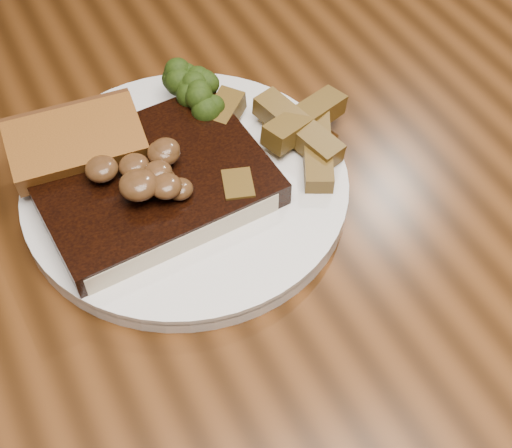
{
  "coord_description": "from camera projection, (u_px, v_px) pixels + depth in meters",
  "views": [
    {
      "loc": [
        -0.16,
        -0.3,
        1.19
      ],
      "look_at": [
        -0.01,
        -0.02,
        0.78
      ],
      "focal_mm": 50.0,
      "sensor_mm": 36.0,
      "label": 1
    }
  ],
  "objects": [
    {
      "name": "chair_far",
      "position": [
        36.0,
        92.0,
        1.05
      ],
      "size": [
        0.53,
        0.53,
        0.89
      ],
      "rotation": [
        0.0,
        0.0,
        3.46
      ],
      "color": "black",
      "rests_on": "ground"
    },
    {
      "name": "broccoli_cluster",
      "position": [
        190.0,
        90.0,
        0.61
      ],
      "size": [
        0.07,
        0.07,
        0.04
      ],
      "primitive_type": null,
      "color": "#24390C",
      "rests_on": "plate"
    },
    {
      "name": "mushroom_pile",
      "position": [
        139.0,
        163.0,
        0.53
      ],
      "size": [
        0.08,
        0.08,
        0.03
      ],
      "primitive_type": null,
      "color": "#53311A",
      "rests_on": "steak"
    },
    {
      "name": "potato_wedges",
      "position": [
        270.0,
        150.0,
        0.58
      ],
      "size": [
        0.11,
        0.11,
        0.02
      ],
      "primitive_type": null,
      "color": "brown",
      "rests_on": "plate"
    },
    {
      "name": "garlic_bread",
      "position": [
        81.0,
        160.0,
        0.57
      ],
      "size": [
        0.11,
        0.07,
        0.02
      ],
      "primitive_type": "cube",
      "rotation": [
        0.0,
        0.0,
        -0.11
      ],
      "color": "brown",
      "rests_on": "plate"
    },
    {
      "name": "plate",
      "position": [
        186.0,
        188.0,
        0.58
      ],
      "size": [
        0.31,
        0.31,
        0.01
      ],
      "primitive_type": "cylinder",
      "rotation": [
        0.0,
        0.0,
        0.22
      ],
      "color": "white",
      "rests_on": "dining_table"
    },
    {
      "name": "dining_table",
      "position": [
        256.0,
        293.0,
        0.63
      ],
      "size": [
        1.6,
        0.9,
        0.75
      ],
      "color": "#4C280F",
      "rests_on": "ground"
    },
    {
      "name": "steak_bone",
      "position": [
        183.0,
        240.0,
        0.53
      ],
      "size": [
        0.16,
        0.02,
        0.02
      ],
      "primitive_type": "cube",
      "rotation": [
        0.0,
        0.0,
        0.05
      ],
      "color": "beige",
      "rests_on": "plate"
    },
    {
      "name": "steak",
      "position": [
        152.0,
        183.0,
        0.56
      ],
      "size": [
        0.18,
        0.14,
        0.03
      ],
      "primitive_type": "cube",
      "rotation": [
        0.0,
        0.0,
        0.05
      ],
      "color": "black",
      "rests_on": "plate"
    }
  ]
}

